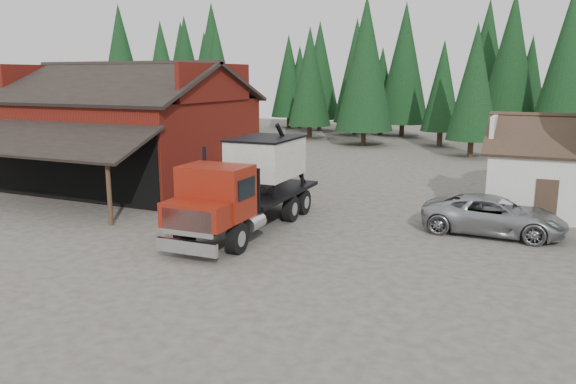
% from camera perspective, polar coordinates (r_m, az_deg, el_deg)
% --- Properties ---
extents(ground, '(120.00, 120.00, 0.00)m').
position_cam_1_polar(ground, '(20.61, -9.70, -6.40)').
color(ground, '#4A443A').
rests_on(ground, ground).
extents(red_barn, '(12.80, 13.63, 7.18)m').
position_cam_1_polar(red_barn, '(34.37, -15.87, 5.17)').
color(red_barn, maroon).
rests_on(red_barn, ground).
extents(conifer_backdrop, '(76.00, 16.00, 16.00)m').
position_cam_1_polar(conifer_backdrop, '(59.53, 13.61, 5.28)').
color(conifer_backdrop, black).
rests_on(conifer_backdrop, ground).
extents(near_pine_a, '(4.40, 4.40, 11.40)m').
position_cam_1_polar(near_pine_a, '(55.19, -12.68, 11.50)').
color(near_pine_a, '#382619').
rests_on(near_pine_a, ground).
extents(near_pine_b, '(3.96, 3.96, 10.40)m').
position_cam_1_polar(near_pine_b, '(46.42, 18.45, 10.57)').
color(near_pine_b, '#382619').
rests_on(near_pine_b, ground).
extents(near_pine_d, '(5.28, 5.28, 13.40)m').
position_cam_1_polar(near_pine_d, '(52.38, 7.87, 12.77)').
color(near_pine_d, '#382619').
rests_on(near_pine_d, ground).
extents(feed_truck, '(3.00, 9.61, 4.31)m').
position_cam_1_polar(feed_truck, '(23.35, -3.95, 1.00)').
color(feed_truck, black).
rests_on(feed_truck, ground).
extents(silver_car, '(5.64, 2.67, 1.56)m').
position_cam_1_polar(silver_car, '(24.35, 20.14, -2.23)').
color(silver_car, '#989A9F').
rests_on(silver_car, ground).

